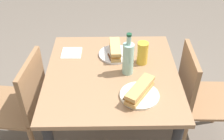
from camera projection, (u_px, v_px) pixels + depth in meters
dining_table at (112, 87)px, 1.83m from camera, size 0.90×0.86×0.74m
chair_far at (23, 103)px, 1.89m from camera, size 0.45×0.45×0.85m
chair_near at (198, 95)px, 1.96m from camera, size 0.41×0.41×0.85m
plate_near at (115, 54)px, 1.90m from camera, size 0.23×0.23×0.01m
baguette_sandwich_near at (115, 49)px, 1.88m from camera, size 0.22×0.08×0.07m
knife_near at (108, 54)px, 1.88m from camera, size 0.18×0.05×0.01m
plate_far at (139, 95)px, 1.57m from camera, size 0.23×0.23×0.01m
baguette_sandwich_far at (140, 90)px, 1.54m from camera, size 0.24×0.19×0.07m
knife_far at (131, 92)px, 1.58m from camera, size 0.15×0.11×0.01m
water_bottle at (128, 58)px, 1.68m from camera, size 0.07×0.07×0.29m
beer_glass at (142, 53)px, 1.79m from camera, size 0.07×0.07×0.16m
paper_napkin at (72, 53)px, 1.93m from camera, size 0.14×0.14×0.00m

